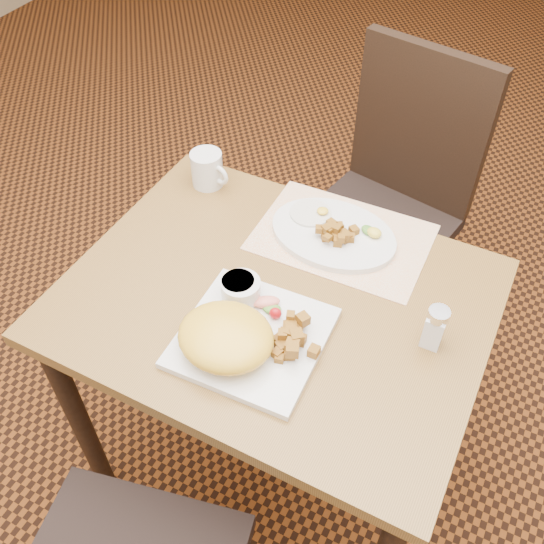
{
  "coord_description": "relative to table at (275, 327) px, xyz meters",
  "views": [
    {
      "loc": [
        0.39,
        -0.77,
        1.74
      ],
      "look_at": [
        -0.01,
        0.0,
        0.82
      ],
      "focal_mm": 40.0,
      "sensor_mm": 36.0,
      "label": 1
    }
  ],
  "objects": [
    {
      "name": "plate_square",
      "position": [
        0.01,
        -0.13,
        0.12
      ],
      "size": [
        0.29,
        0.29,
        0.02
      ],
      "primitive_type": "cube",
      "rotation": [
        0.0,
        0.0,
        0.04
      ],
      "color": "silver",
      "rests_on": "table"
    },
    {
      "name": "ramekin",
      "position": [
        -0.06,
        -0.05,
        0.15
      ],
      "size": [
        0.08,
        0.08,
        0.05
      ],
      "color": "silver",
      "rests_on": "plate_square"
    },
    {
      "name": "placemat",
      "position": [
        0.06,
        0.24,
        0.11
      ],
      "size": [
        0.41,
        0.29,
        0.0
      ],
      "primitive_type": "cube",
      "rotation": [
        0.0,
        0.0,
        0.02
      ],
      "color": "white",
      "rests_on": "table"
    },
    {
      "name": "home_fries_ov",
      "position": [
        0.05,
        0.21,
        0.14
      ],
      "size": [
        0.09,
        0.09,
        0.04
      ],
      "color": "#996218",
      "rests_on": "plate_oval"
    },
    {
      "name": "chair_far",
      "position": [
        0.05,
        0.71,
        -0.1
      ],
      "size": [
        0.49,
        0.5,
        0.97
      ],
      "rotation": [
        0.0,
        0.0,
        2.95
      ],
      "color": "black",
      "rests_on": "ground"
    },
    {
      "name": "garnish_sq",
      "position": [
        0.01,
        -0.05,
        0.14
      ],
      "size": [
        0.08,
        0.06,
        0.03
      ],
      "color": "#387223",
      "rests_on": "plate_square"
    },
    {
      "name": "garnish_ov",
      "position": [
        0.12,
        0.26,
        0.14
      ],
      "size": [
        0.06,
        0.05,
        0.02
      ],
      "color": "#387223",
      "rests_on": "plate_oval"
    },
    {
      "name": "hollandaise_mound",
      "position": [
        -0.02,
        -0.18,
        0.16
      ],
      "size": [
        0.19,
        0.17,
        0.07
      ],
      "color": "yellow",
      "rests_on": "plate_square"
    },
    {
      "name": "salt_shaker",
      "position": [
        0.34,
        0.03,
        0.16
      ],
      "size": [
        0.04,
        0.04,
        0.1
      ],
      "color": "white",
      "rests_on": "table"
    },
    {
      "name": "fried_egg",
      "position": [
        -0.03,
        0.26,
        0.13
      ],
      "size": [
        0.1,
        0.1,
        0.02
      ],
      "color": "white",
      "rests_on": "plate_oval"
    },
    {
      "name": "ground",
      "position": [
        0.0,
        0.0,
        -0.64
      ],
      "size": [
        8.0,
        8.0,
        0.0
      ],
      "primitive_type": "plane",
      "color": "black",
      "rests_on": "ground"
    },
    {
      "name": "coffee_mug",
      "position": [
        -0.33,
        0.27,
        0.16
      ],
      "size": [
        0.11,
        0.08,
        0.09
      ],
      "color": "silver",
      "rests_on": "table"
    },
    {
      "name": "home_fries_sq",
      "position": [
        0.09,
        -0.11,
        0.14
      ],
      "size": [
        0.12,
        0.12,
        0.04
      ],
      "color": "#996218",
      "rests_on": "plate_square"
    },
    {
      "name": "plate_oval",
      "position": [
        0.04,
        0.23,
        0.12
      ],
      "size": [
        0.32,
        0.24,
        0.02
      ],
      "primitive_type": null,
      "rotation": [
        0.0,
        0.0,
        -0.06
      ],
      "color": "silver",
      "rests_on": "placemat"
    },
    {
      "name": "table",
      "position": [
        0.0,
        0.0,
        0.0
      ],
      "size": [
        0.9,
        0.7,
        0.75
      ],
      "color": "brown",
      "rests_on": "ground"
    }
  ]
}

